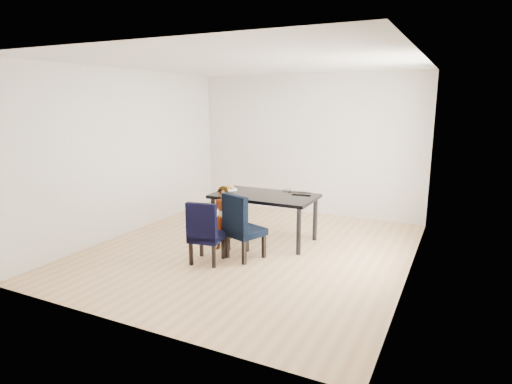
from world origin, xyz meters
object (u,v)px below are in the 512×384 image
at_px(dining_table, 264,218).
at_px(chair_left, 207,231).
at_px(child, 223,218).
at_px(plate, 229,189).
at_px(laptop, 302,193).
at_px(chair_right, 245,226).

height_order(dining_table, chair_left, chair_left).
distance_m(chair_left, child, 0.55).
height_order(chair_left, plate, chair_left).
distance_m(child, laptop, 1.35).
bearing_deg(laptop, child, 46.00).
bearing_deg(plate, child, -67.02).
bearing_deg(plate, laptop, 12.68).
bearing_deg(dining_table, plate, 172.86).
distance_m(dining_table, plate, 0.78).
height_order(chair_left, laptop, chair_left).
bearing_deg(dining_table, chair_right, -83.76).
relative_size(chair_right, child, 0.98).
relative_size(dining_table, child, 1.66).
relative_size(child, plate, 3.66).
height_order(dining_table, child, child).
relative_size(chair_right, laptop, 3.02).
bearing_deg(chair_right, plate, 150.75).
xyz_separation_m(plate, laptop, (1.18, 0.26, 0.01)).
distance_m(dining_table, chair_left, 1.23).
bearing_deg(chair_right, dining_table, 116.64).
bearing_deg(plate, chair_right, -49.65).
relative_size(chair_right, plate, 3.59).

